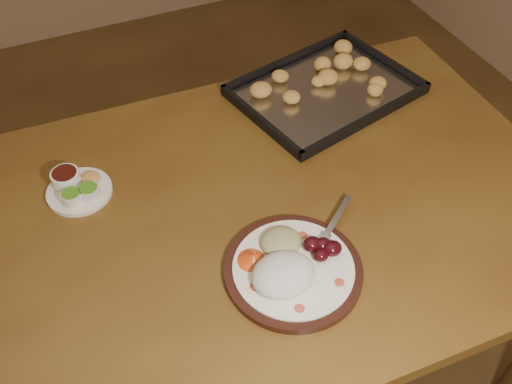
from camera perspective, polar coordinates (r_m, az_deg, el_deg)
name	(u,v)px	position (r m, az deg, el deg)	size (l,w,h in m)	color
ground	(163,354)	(1.90, -9.33, -15.74)	(4.00, 4.00, 0.00)	brown
dining_table	(233,242)	(1.29, -2.36, -4.99)	(1.53, 0.95, 0.75)	brown
dinner_plate	(290,267)	(1.11, 3.39, -7.54)	(0.33, 0.27, 0.06)	black
condiment_saucer	(76,188)	(1.30, -17.52, 0.43)	(0.14, 0.14, 0.05)	white
baking_tray	(325,89)	(1.52, 6.92, 10.17)	(0.50, 0.42, 0.05)	black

